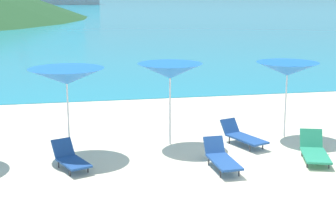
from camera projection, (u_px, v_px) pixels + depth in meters
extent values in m
cube|color=beige|center=(180.00, 100.00, 21.31)|extent=(50.00, 100.00, 0.30)
cube|color=teal|center=(72.00, 3.00, 231.52)|extent=(650.00, 440.00, 0.02)
cylinder|color=silver|center=(68.00, 113.00, 13.46)|extent=(0.04, 0.04, 2.20)
cone|color=blue|center=(66.00, 76.00, 13.25)|extent=(2.02, 2.02, 0.42)
sphere|color=silver|center=(66.00, 71.00, 13.22)|extent=(0.07, 0.07, 0.07)
cylinder|color=silver|center=(170.00, 106.00, 14.31)|extent=(0.05, 0.05, 2.20)
cone|color=blue|center=(170.00, 71.00, 14.10)|extent=(1.89, 1.89, 0.42)
sphere|color=silver|center=(170.00, 66.00, 14.07)|extent=(0.07, 0.07, 0.07)
cylinder|color=silver|center=(286.00, 102.00, 15.04)|extent=(0.04, 0.04, 2.14)
cone|color=blue|center=(287.00, 69.00, 14.83)|extent=(1.92, 1.92, 0.39)
sphere|color=silver|center=(288.00, 65.00, 14.80)|extent=(0.07, 0.07, 0.07)
cube|color=#268C66|center=(315.00, 155.00, 12.90)|extent=(0.98, 1.41, 0.05)
cube|color=#268C66|center=(311.00, 138.00, 13.59)|extent=(0.64, 0.46, 0.48)
cylinder|color=#333338|center=(307.00, 164.00, 12.55)|extent=(0.04, 0.04, 0.16)
cylinder|color=#333338|center=(329.00, 165.00, 12.50)|extent=(0.04, 0.04, 0.16)
cylinder|color=#333338|center=(302.00, 153.00, 13.42)|extent=(0.04, 0.04, 0.16)
cylinder|color=#333338|center=(322.00, 154.00, 13.37)|extent=(0.04, 0.04, 0.16)
cube|color=#1E478C|center=(247.00, 139.00, 14.23)|extent=(0.94, 1.39, 0.05)
cube|color=#1E478C|center=(230.00, 126.00, 14.84)|extent=(0.59, 0.47, 0.41)
cylinder|color=#333338|center=(250.00, 148.00, 13.80)|extent=(0.04, 0.04, 0.20)
cylinder|color=#333338|center=(263.00, 146.00, 14.03)|extent=(0.04, 0.04, 0.20)
cylinder|color=#333338|center=(229.00, 140.00, 14.55)|extent=(0.04, 0.04, 0.20)
cylinder|color=#333338|center=(242.00, 138.00, 14.78)|extent=(0.04, 0.04, 0.20)
cube|color=#1E478C|center=(224.00, 162.00, 12.27)|extent=(0.58, 1.30, 0.05)
cube|color=#1E478C|center=(214.00, 145.00, 12.96)|extent=(0.52, 0.31, 0.42)
cylinder|color=#333338|center=(220.00, 173.00, 11.85)|extent=(0.04, 0.04, 0.21)
cylinder|color=#333338|center=(239.00, 172.00, 11.96)|extent=(0.04, 0.04, 0.21)
cylinder|color=#333338|center=(209.00, 161.00, 12.70)|extent=(0.04, 0.04, 0.21)
cylinder|color=#333338|center=(226.00, 160.00, 12.81)|extent=(0.04, 0.04, 0.21)
cube|color=#1E478C|center=(74.00, 163.00, 12.31)|extent=(0.88, 1.15, 0.05)
cube|color=#1E478C|center=(63.00, 148.00, 12.80)|extent=(0.60, 0.49, 0.44)
cylinder|color=#333338|center=(70.00, 173.00, 11.96)|extent=(0.04, 0.04, 0.18)
cylinder|color=#333338|center=(88.00, 169.00, 12.21)|extent=(0.04, 0.04, 0.18)
cylinder|color=#333338|center=(58.00, 164.00, 12.54)|extent=(0.04, 0.04, 0.18)
cylinder|color=#333338|center=(76.00, 161.00, 12.79)|extent=(0.04, 0.04, 0.18)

